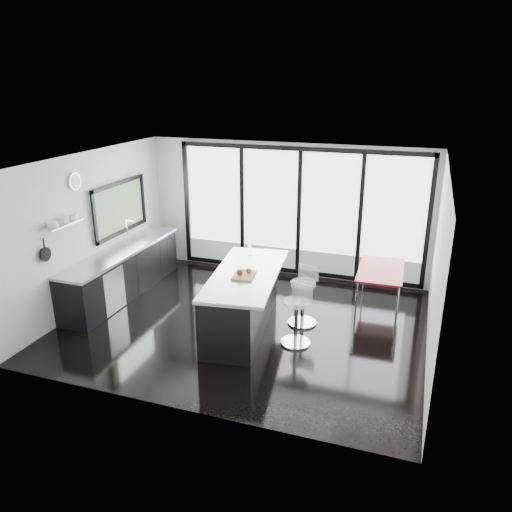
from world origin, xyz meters
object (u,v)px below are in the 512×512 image
at_px(bar_stool_near, 296,322).
at_px(red_table, 379,288).
at_px(bar_stool_far, 303,303).
at_px(island, 242,300).

xyz_separation_m(bar_stool_near, red_table, (1.10, 1.83, -0.01)).
relative_size(bar_stool_near, bar_stool_far, 0.96).
relative_size(island, bar_stool_near, 3.42).
distance_m(island, red_table, 2.64).
relative_size(island, red_table, 1.87).
xyz_separation_m(bar_stool_far, red_table, (1.17, 1.12, -0.02)).
bearing_deg(island, bar_stool_far, 26.07).
height_order(island, bar_stool_far, island).
height_order(bar_stool_near, bar_stool_far, bar_stool_far).
xyz_separation_m(bar_stool_near, bar_stool_far, (-0.07, 0.71, 0.01)).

